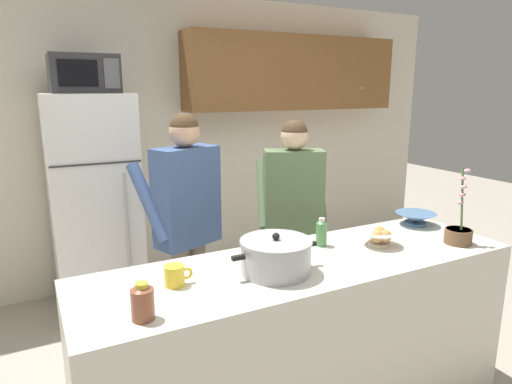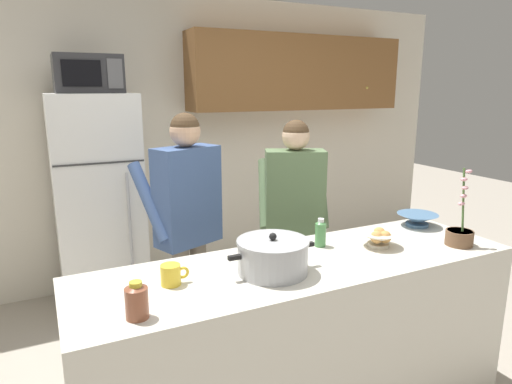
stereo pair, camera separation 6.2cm
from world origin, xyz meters
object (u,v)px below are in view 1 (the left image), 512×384
person_by_sink (293,207)px  coffee_mug (175,275)px  bottle_near_edge (143,301)px  bottle_mid_counter (321,232)px  potted_orchid (458,232)px  microwave (84,74)px  bread_bowl (379,237)px  empty_bowl (416,218)px  person_near_pot (186,210)px  cooking_pot (276,256)px  refrigerator (95,206)px

person_by_sink → coffee_mug: person_by_sink is taller
bottle_near_edge → bottle_mid_counter: bearing=18.5°
bottle_near_edge → potted_orchid: potted_orchid is taller
microwave → coffee_mug: (0.09, -1.80, -0.92)m
bread_bowl → empty_bowl: 0.52m
person_near_pot → cooking_pot: size_ratio=3.60×
refrigerator → cooking_pot: (0.56, -1.90, 0.13)m
bottle_near_edge → bottle_mid_counter: size_ratio=0.93×
bottle_near_edge → potted_orchid: (1.80, 0.04, -0.01)m
empty_bowl → cooking_pot: bearing=-168.1°
refrigerator → empty_bowl: bearing=-43.4°
bread_bowl → person_near_pot: bearing=133.8°
refrigerator → bread_bowl: size_ratio=8.01×
refrigerator → coffee_mug: (0.09, -1.82, 0.10)m
person_by_sink → empty_bowl: 0.81m
coffee_mug → refrigerator: bearing=92.9°
cooking_pot → bottle_mid_counter: cooking_pot is taller
cooking_pot → bottle_near_edge: (-0.67, -0.16, -0.01)m
potted_orchid → bottle_mid_counter: bearing=155.3°
person_by_sink → empty_bowl: (0.58, -0.56, -0.01)m
microwave → cooking_pot: (0.56, -1.88, -0.88)m
refrigerator → bottle_mid_counter: refrigerator is taller
microwave → coffee_mug: bearing=-87.0°
coffee_mug → bottle_near_edge: bearing=-130.4°
refrigerator → coffee_mug: size_ratio=13.32×
refrigerator → potted_orchid: refrigerator is taller
refrigerator → person_by_sink: 1.60m
coffee_mug → empty_bowl: 1.66m
coffee_mug → bottle_near_edge: (-0.20, -0.24, 0.03)m
person_by_sink → bread_bowl: (0.10, -0.75, -0.01)m
bottle_near_edge → bottle_mid_counter: 1.14m
empty_bowl → coffee_mug: bearing=-174.2°
bottle_near_edge → potted_orchid: bearing=1.1°
potted_orchid → bread_bowl: bearing=157.0°
person_near_pot → cooking_pot: 0.94m
person_near_pot → cooking_pot: (0.13, -0.93, -0.02)m
cooking_pot → coffee_mug: size_ratio=3.48×
person_by_sink → bread_bowl: person_by_sink is taller
person_near_pot → empty_bowl: 1.48m
empty_bowl → refrigerator: bearing=136.6°
bread_bowl → potted_orchid: 0.46m
cooking_pot → coffee_mug: bearing=170.4°
bottle_mid_counter → potted_orchid: size_ratio=0.37×
coffee_mug → bottle_near_edge: bottle_near_edge is taller
refrigerator → potted_orchid: size_ratio=3.97×
refrigerator → cooking_pot: refrigerator is taller
microwave → person_by_sink: 1.82m
coffee_mug → cooking_pot: bearing=-9.6°
person_near_pot → coffee_mug: person_near_pot is taller
cooking_pot → person_near_pot: bearing=98.0°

